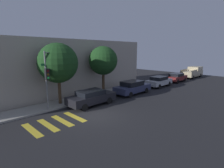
% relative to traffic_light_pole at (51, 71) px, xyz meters
% --- Properties ---
extents(ground_plane, '(60.00, 60.00, 0.00)m').
position_rel_traffic_light_pole_xyz_m(ground_plane, '(1.60, -3.37, -3.28)').
color(ground_plane, black).
extents(sidewalk, '(26.00, 2.24, 0.14)m').
position_rel_traffic_light_pole_xyz_m(sidewalk, '(1.60, 0.95, -3.21)').
color(sidewalk, gray).
rests_on(sidewalk, ground).
extents(building_row, '(26.00, 6.00, 6.04)m').
position_rel_traffic_light_pole_xyz_m(building_row, '(1.60, 5.47, -0.26)').
color(building_row, '#A89E8E').
rests_on(building_row, ground).
extents(crosswalk, '(3.58, 2.60, 0.00)m').
position_rel_traffic_light_pole_xyz_m(crosswalk, '(-1.19, -2.57, -3.28)').
color(crosswalk, gold).
rests_on(crosswalk, ground).
extents(traffic_light_pole, '(2.16, 0.56, 4.85)m').
position_rel_traffic_light_pole_xyz_m(traffic_light_pole, '(0.00, 0.00, 0.00)').
color(traffic_light_pole, slate).
rests_on(traffic_light_pole, ground).
extents(sedan_near_corner, '(4.50, 1.80, 1.40)m').
position_rel_traffic_light_pole_xyz_m(sedan_near_corner, '(3.03, -1.27, -2.53)').
color(sedan_near_corner, black).
rests_on(sedan_near_corner, ground).
extents(sedan_middle, '(4.66, 1.88, 1.50)m').
position_rel_traffic_light_pole_xyz_m(sedan_middle, '(8.94, -1.27, -2.50)').
color(sedan_middle, '#2D3351').
rests_on(sedan_middle, ground).
extents(sedan_far_end, '(4.32, 1.78, 1.40)m').
position_rel_traffic_light_pole_xyz_m(sedan_far_end, '(14.78, -1.27, -2.54)').
color(sedan_far_end, '#B7BABF').
rests_on(sedan_far_end, ground).
extents(sedan_tail_of_row, '(4.20, 1.80, 1.34)m').
position_rel_traffic_light_pole_xyz_m(sedan_tail_of_row, '(20.07, -1.27, -2.56)').
color(sedan_tail_of_row, maroon).
rests_on(sedan_tail_of_row, ground).
extents(pickup_truck, '(5.64, 2.06, 1.88)m').
position_rel_traffic_light_pole_xyz_m(pickup_truck, '(26.67, -1.27, -2.34)').
color(pickup_truck, tan).
rests_on(pickup_truck, ground).
extents(tree_near_corner, '(3.50, 3.50, 5.55)m').
position_rel_traffic_light_pole_xyz_m(tree_near_corner, '(1.12, 0.89, 0.51)').
color(tree_near_corner, '#42301E').
rests_on(tree_near_corner, ground).
extents(tree_midblock, '(3.13, 3.13, 5.36)m').
position_rel_traffic_light_pole_xyz_m(tree_midblock, '(6.44, 0.89, 0.49)').
color(tree_midblock, '#42301E').
rests_on(tree_midblock, ground).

